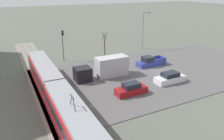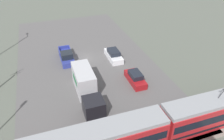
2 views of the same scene
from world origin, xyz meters
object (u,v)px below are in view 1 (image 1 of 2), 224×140
(light_rail_tram, at_px, (56,94))
(box_truck, at_px, (105,68))
(pickup_truck, at_px, (151,62))
(street_tree, at_px, (105,45))
(traffic_light_pole, at_px, (63,42))
(sedan_car_0, at_px, (131,89))
(sedan_car_1, at_px, (170,78))
(street_lamp_near_crossing, at_px, (144,28))

(light_rail_tram, height_order, box_truck, light_rail_tram)
(box_truck, height_order, pickup_truck, box_truck)
(pickup_truck, relative_size, street_tree, 1.12)
(traffic_light_pole, bearing_deg, street_tree, -89.20)
(light_rail_tram, xyz_separation_m, sedan_car_0, (-1.30, -9.69, -0.99))
(sedan_car_1, distance_m, traffic_light_pole, 21.24)
(sedan_car_1, height_order, street_lamp_near_crossing, street_lamp_near_crossing)
(box_truck, distance_m, sedan_car_1, 10.17)
(street_tree, xyz_separation_m, street_lamp_near_crossing, (0.77, -10.34, 2.61))
(light_rail_tram, xyz_separation_m, sedan_car_1, (-0.61, -16.99, -1.00))
(sedan_car_0, bearing_deg, pickup_truck, -48.51)
(light_rail_tram, xyz_separation_m, street_lamp_near_crossing, (17.91, -24.76, 3.10))
(sedan_car_1, bearing_deg, street_tree, -171.74)
(pickup_truck, height_order, street_lamp_near_crossing, street_lamp_near_crossing)
(box_truck, xyz_separation_m, pickup_truck, (1.04, -9.76, -0.77))
(pickup_truck, bearing_deg, street_lamp_near_crossing, -27.78)
(light_rail_tram, height_order, traffic_light_pole, traffic_light_pole)
(traffic_light_pole, distance_m, street_tree, 9.01)
(street_lamp_near_crossing, bearing_deg, light_rail_tram, 125.89)
(sedan_car_0, relative_size, street_lamp_near_crossing, 0.52)
(box_truck, bearing_deg, light_rail_tram, 122.54)
(light_rail_tram, bearing_deg, box_truck, -57.46)
(box_truck, relative_size, sedan_car_1, 1.85)
(light_rail_tram, bearing_deg, street_lamp_near_crossing, -54.11)
(light_rail_tram, height_order, pickup_truck, light_rail_tram)
(sedan_car_0, bearing_deg, street_lamp_near_crossing, -38.11)
(sedan_car_1, bearing_deg, box_truck, -129.69)
(pickup_truck, distance_m, street_lamp_near_crossing, 13.10)
(box_truck, bearing_deg, street_lamp_near_crossing, -52.25)
(box_truck, height_order, sedan_car_0, box_truck)
(box_truck, distance_m, pickup_truck, 9.85)
(sedan_car_1, bearing_deg, street_lamp_near_crossing, 157.26)
(sedan_car_1, xyz_separation_m, street_lamp_near_crossing, (18.52, -7.76, 4.10))
(light_rail_tram, xyz_separation_m, street_tree, (17.14, -14.42, 0.49))
(light_rail_tram, distance_m, street_tree, 22.40)
(pickup_truck, height_order, street_tree, street_tree)
(traffic_light_pole, bearing_deg, sedan_car_0, -167.27)
(sedan_car_0, distance_m, street_lamp_near_crossing, 24.76)
(pickup_truck, distance_m, traffic_light_pole, 17.07)
(pickup_truck, relative_size, street_lamp_near_crossing, 0.65)
(box_truck, relative_size, street_lamp_near_crossing, 1.05)
(pickup_truck, relative_size, traffic_light_pole, 0.91)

